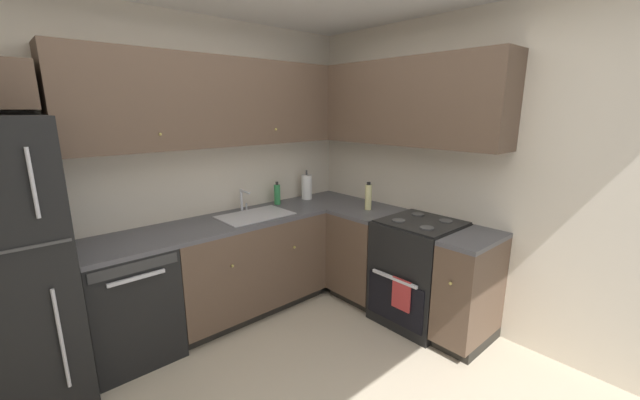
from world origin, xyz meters
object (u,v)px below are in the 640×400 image
dishwasher (128,303)px  oven_range (419,271)px  oil_bottle (368,197)px  soap_bottle (277,194)px  paper_towel_roll (307,187)px

dishwasher → oven_range: size_ratio=0.82×
oil_bottle → oven_range: bearing=-88.2°
oven_range → soap_bottle: bearing=112.1°
oil_bottle → paper_towel_roll: bearing=102.0°
soap_bottle → oil_bottle: oil_bottle is taller
dishwasher → paper_towel_roll: paper_towel_roll is taller
paper_towel_roll → oil_bottle: bearing=-78.0°
oven_range → oil_bottle: size_ratio=3.97×
soap_bottle → oil_bottle: bearing=-55.0°
paper_towel_roll → oven_range: bearing=-82.5°
paper_towel_roll → soap_bottle: bearing=176.9°
dishwasher → oil_bottle: bearing=-15.6°
oven_range → oil_bottle: bearing=91.8°
dishwasher → soap_bottle: soap_bottle is taller
oven_range → soap_bottle: soap_bottle is taller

